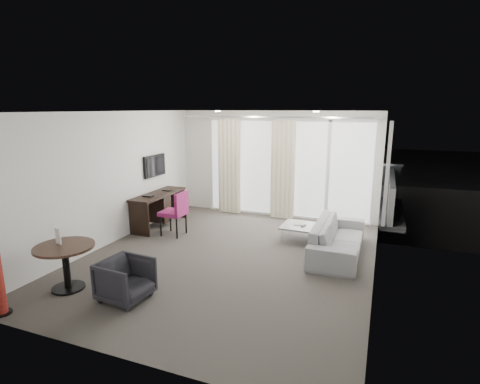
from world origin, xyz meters
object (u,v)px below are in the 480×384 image
(round_table, at_px, (66,267))
(sofa, at_px, (338,238))
(desk, at_px, (159,210))
(desk_chair, at_px, (173,213))
(tub_armchair, at_px, (126,280))
(rattan_chair_a, at_px, (301,194))
(coffee_table, at_px, (300,233))
(rattan_chair_b, at_px, (349,189))

(round_table, distance_m, sofa, 4.62)
(desk, distance_m, desk_chair, 0.79)
(round_table, relative_size, tub_armchair, 1.31)
(desk, relative_size, round_table, 1.89)
(rattan_chair_a, bearing_deg, coffee_table, -83.77)
(desk, xyz_separation_m, sofa, (4.05, -0.28, -0.07))
(tub_armchair, relative_size, sofa, 0.31)
(tub_armchair, relative_size, rattan_chair_a, 0.77)
(round_table, bearing_deg, desk_chair, 85.84)
(sofa, height_order, rattan_chair_a, rattan_chair_a)
(rattan_chair_a, bearing_deg, rattan_chair_b, 39.14)
(coffee_table, height_order, rattan_chair_b, rattan_chair_b)
(rattan_chair_a, distance_m, rattan_chair_b, 1.56)
(coffee_table, bearing_deg, desk_chair, -165.99)
(round_table, distance_m, coffee_table, 4.37)
(coffee_table, xyz_separation_m, sofa, (0.82, -0.48, 0.15))
(round_table, xyz_separation_m, tub_armchair, (1.02, 0.06, -0.05))
(tub_armchair, relative_size, coffee_table, 0.92)
(coffee_table, distance_m, rattan_chair_a, 2.39)
(desk, distance_m, round_table, 3.19)
(sofa, bearing_deg, coffee_table, 59.60)
(desk, xyz_separation_m, round_table, (0.45, -3.16, -0.04))
(desk_chair, height_order, tub_armchair, desk_chair)
(desk, relative_size, rattan_chair_b, 1.91)
(desk_chair, bearing_deg, tub_armchair, -72.51)
(tub_armchair, bearing_deg, desk, 30.09)
(round_table, relative_size, rattan_chair_a, 1.01)
(sofa, height_order, rattan_chair_b, rattan_chair_b)
(desk, bearing_deg, rattan_chair_b, 43.07)
(desk_chair, distance_m, round_table, 2.73)
(coffee_table, height_order, sofa, sofa)
(tub_armchair, distance_m, coffee_table, 3.75)
(tub_armchair, bearing_deg, sofa, -37.64)
(coffee_table, xyz_separation_m, rattan_chair_a, (-0.48, 2.32, 0.27))
(desk_chair, bearing_deg, coffee_table, 14.26)
(desk, distance_m, sofa, 4.06)
(desk_chair, distance_m, tub_armchair, 2.79)
(coffee_table, bearing_deg, round_table, -129.65)
(tub_armchair, xyz_separation_m, rattan_chair_b, (2.40, 6.73, 0.13))
(tub_armchair, height_order, coffee_table, tub_armchair)
(round_table, bearing_deg, rattan_chair_a, 67.89)
(tub_armchair, xyz_separation_m, coffee_table, (1.76, 3.31, -0.14))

